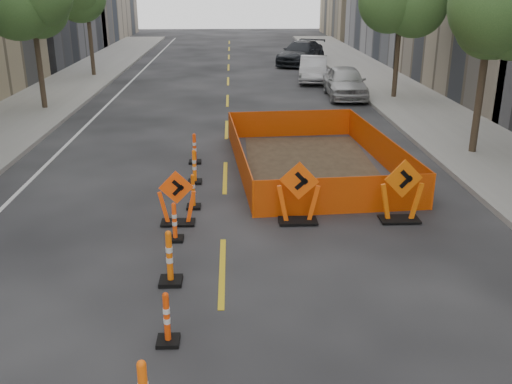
{
  "coord_description": "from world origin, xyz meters",
  "views": [
    {
      "loc": [
        0.26,
        -6.39,
        5.52
      ],
      "look_at": [
        0.76,
        5.66,
        1.1
      ],
      "focal_mm": 40.0,
      "sensor_mm": 36.0,
      "label": 1
    }
  ],
  "objects_px": {
    "channelizer_4": "(169,257)",
    "channelizer_7": "(194,167)",
    "channelizer_3": "(167,318)",
    "chevron_sign_left": "(177,198)",
    "parked_car_far": "(301,53)",
    "parked_car_near": "(345,82)",
    "chevron_sign_right": "(402,191)",
    "channelizer_6": "(193,191)",
    "parked_car_mid": "(313,69)",
    "channelizer_8": "(195,148)",
    "chevron_sign_center": "(299,193)",
    "channelizer_5": "(175,222)"
  },
  "relations": [
    {
      "from": "channelizer_5",
      "to": "chevron_sign_left",
      "type": "height_order",
      "value": "chevron_sign_left"
    },
    {
      "from": "channelizer_7",
      "to": "parked_car_near",
      "type": "xyz_separation_m",
      "value": [
        6.9,
        13.08,
        0.29
      ]
    },
    {
      "from": "parked_car_mid",
      "to": "channelizer_6",
      "type": "bearing_deg",
      "value": -97.23
    },
    {
      "from": "parked_car_far",
      "to": "channelizer_8",
      "type": "bearing_deg",
      "value": -80.03
    },
    {
      "from": "channelizer_3",
      "to": "channelizer_7",
      "type": "relative_size",
      "value": 0.92
    },
    {
      "from": "channelizer_6",
      "to": "channelizer_8",
      "type": "xyz_separation_m",
      "value": [
        -0.2,
        3.98,
        0.03
      ]
    },
    {
      "from": "chevron_sign_right",
      "to": "chevron_sign_center",
      "type": "bearing_deg",
      "value": 171.69
    },
    {
      "from": "channelizer_6",
      "to": "parked_car_near",
      "type": "relative_size",
      "value": 0.2
    },
    {
      "from": "channelizer_6",
      "to": "channelizer_5",
      "type": "bearing_deg",
      "value": -98.44
    },
    {
      "from": "channelizer_8",
      "to": "parked_car_mid",
      "type": "xyz_separation_m",
      "value": [
        6.08,
        16.26,
        0.24
      ]
    },
    {
      "from": "chevron_sign_left",
      "to": "parked_car_mid",
      "type": "distance_m",
      "value": 22.16
    },
    {
      "from": "chevron_sign_left",
      "to": "parked_car_near",
      "type": "xyz_separation_m",
      "value": [
        7.13,
        16.12,
        0.11
      ]
    },
    {
      "from": "parked_car_near",
      "to": "parked_car_mid",
      "type": "relative_size",
      "value": 1.05
    },
    {
      "from": "parked_car_mid",
      "to": "channelizer_8",
      "type": "bearing_deg",
      "value": -101.54
    },
    {
      "from": "channelizer_5",
      "to": "parked_car_far",
      "type": "height_order",
      "value": "parked_car_far"
    },
    {
      "from": "channelizer_7",
      "to": "parked_car_mid",
      "type": "bearing_deg",
      "value": 71.89
    },
    {
      "from": "channelizer_7",
      "to": "channelizer_8",
      "type": "relative_size",
      "value": 1.02
    },
    {
      "from": "channelizer_4",
      "to": "channelizer_7",
      "type": "xyz_separation_m",
      "value": [
        0.12,
        5.96,
        -0.05
      ]
    },
    {
      "from": "parked_car_near",
      "to": "channelizer_5",
      "type": "bearing_deg",
      "value": -110.32
    },
    {
      "from": "channelizer_3",
      "to": "channelizer_8",
      "type": "height_order",
      "value": "channelizer_8"
    },
    {
      "from": "channelizer_3",
      "to": "channelizer_5",
      "type": "relative_size",
      "value": 1.02
    },
    {
      "from": "chevron_sign_right",
      "to": "channelizer_3",
      "type": "bearing_deg",
      "value": -144.94
    },
    {
      "from": "channelizer_3",
      "to": "parked_car_mid",
      "type": "height_order",
      "value": "parked_car_mid"
    },
    {
      "from": "parked_car_near",
      "to": "channelizer_7",
      "type": "bearing_deg",
      "value": -115.5
    },
    {
      "from": "channelizer_3",
      "to": "parked_car_near",
      "type": "xyz_separation_m",
      "value": [
        6.86,
        21.03,
        0.33
      ]
    },
    {
      "from": "channelizer_8",
      "to": "chevron_sign_right",
      "type": "height_order",
      "value": "chevron_sign_right"
    },
    {
      "from": "channelizer_7",
      "to": "chevron_sign_center",
      "type": "xyz_separation_m",
      "value": [
        2.7,
        -3.07,
        0.28
      ]
    },
    {
      "from": "chevron_sign_center",
      "to": "parked_car_near",
      "type": "height_order",
      "value": "parked_car_near"
    },
    {
      "from": "channelizer_4",
      "to": "parked_car_far",
      "type": "xyz_separation_m",
      "value": [
        6.22,
        31.69,
        0.26
      ]
    },
    {
      "from": "channelizer_5",
      "to": "parked_car_mid",
      "type": "relative_size",
      "value": 0.21
    },
    {
      "from": "channelizer_5",
      "to": "channelizer_4",
      "type": "bearing_deg",
      "value": -87.35
    },
    {
      "from": "channelizer_4",
      "to": "parked_car_far",
      "type": "distance_m",
      "value": 32.3
    },
    {
      "from": "channelizer_8",
      "to": "chevron_sign_right",
      "type": "relative_size",
      "value": 0.62
    },
    {
      "from": "parked_car_far",
      "to": "channelizer_4",
      "type": "bearing_deg",
      "value": -76.46
    },
    {
      "from": "channelizer_4",
      "to": "channelizer_8",
      "type": "distance_m",
      "value": 7.95
    },
    {
      "from": "channelizer_4",
      "to": "channelizer_7",
      "type": "height_order",
      "value": "channelizer_4"
    },
    {
      "from": "channelizer_3",
      "to": "chevron_sign_left",
      "type": "height_order",
      "value": "chevron_sign_left"
    },
    {
      "from": "channelizer_5",
      "to": "chevron_sign_right",
      "type": "height_order",
      "value": "chevron_sign_right"
    },
    {
      "from": "chevron_sign_right",
      "to": "parked_car_near",
      "type": "relative_size",
      "value": 0.34
    },
    {
      "from": "parked_car_near",
      "to": "parked_car_far",
      "type": "xyz_separation_m",
      "value": [
        -0.8,
        12.64,
        0.03
      ]
    },
    {
      "from": "channelizer_4",
      "to": "channelizer_8",
      "type": "bearing_deg",
      "value": 89.99
    },
    {
      "from": "channelizer_3",
      "to": "channelizer_4",
      "type": "xyz_separation_m",
      "value": [
        -0.15,
        1.99,
        0.09
      ]
    },
    {
      "from": "chevron_sign_center",
      "to": "channelizer_3",
      "type": "bearing_deg",
      "value": -106.07
    },
    {
      "from": "chevron_sign_left",
      "to": "channelizer_6",
      "type": "bearing_deg",
      "value": 68.63
    },
    {
      "from": "channelizer_7",
      "to": "parked_car_mid",
      "type": "distance_m",
      "value": 19.2
    },
    {
      "from": "chevron_sign_center",
      "to": "parked_car_far",
      "type": "relative_size",
      "value": 0.28
    },
    {
      "from": "channelizer_7",
      "to": "parked_car_mid",
      "type": "relative_size",
      "value": 0.23
    },
    {
      "from": "channelizer_7",
      "to": "chevron_sign_left",
      "type": "height_order",
      "value": "chevron_sign_left"
    },
    {
      "from": "channelizer_3",
      "to": "parked_car_mid",
      "type": "bearing_deg",
      "value": 77.24
    },
    {
      "from": "channelizer_7",
      "to": "chevron_sign_right",
      "type": "xyz_separation_m",
      "value": [
        5.22,
        -3.08,
        0.3
      ]
    }
  ]
}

